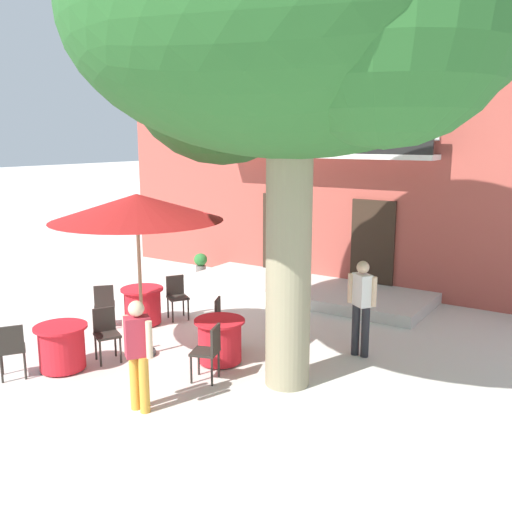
{
  "coord_description": "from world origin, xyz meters",
  "views": [
    {
      "loc": [
        7.31,
        -7.86,
        3.77
      ],
      "look_at": [
        0.86,
        1.94,
        1.3
      ],
      "focal_mm": 39.61,
      "sensor_mm": 36.0,
      "label": 1
    }
  ],
  "objects_px": {
    "cafe_chair_middle_1": "(104,303)",
    "cafe_chair_front_0": "(12,347)",
    "plane_tree": "(287,25)",
    "pedestrian_near_entrance": "(138,350)",
    "cafe_chair_middle_0": "(177,294)",
    "pedestrian_mid_plaza": "(362,303)",
    "cafe_chair_near_tree_1": "(223,319)",
    "cafe_table_near_tree": "(220,340)",
    "cafe_umbrella": "(137,208)",
    "cafe_chair_near_tree_0": "(209,349)",
    "cafe_table_middle": "(143,306)",
    "ground_planter_left": "(201,263)",
    "cafe_table_front": "(62,347)",
    "cafe_chair_front_1": "(106,331)"
  },
  "relations": [
    {
      "from": "cafe_table_front",
      "to": "cafe_chair_front_0",
      "type": "xyz_separation_m",
      "value": [
        -0.35,
        -0.67,
        0.14
      ]
    },
    {
      "from": "cafe_table_near_tree",
      "to": "ground_planter_left",
      "type": "height_order",
      "value": "cafe_table_near_tree"
    },
    {
      "from": "cafe_table_middle",
      "to": "cafe_table_front",
      "type": "height_order",
      "value": "same"
    },
    {
      "from": "plane_tree",
      "to": "pedestrian_near_entrance",
      "type": "relative_size",
      "value": 4.63
    },
    {
      "from": "cafe_table_near_tree",
      "to": "cafe_chair_middle_0",
      "type": "height_order",
      "value": "cafe_chair_middle_0"
    },
    {
      "from": "cafe_chair_middle_0",
      "to": "cafe_chair_front_0",
      "type": "bearing_deg",
      "value": -91.81
    },
    {
      "from": "cafe_chair_middle_1",
      "to": "cafe_chair_front_0",
      "type": "height_order",
      "value": "same"
    },
    {
      "from": "cafe_chair_middle_0",
      "to": "ground_planter_left",
      "type": "height_order",
      "value": "cafe_chair_middle_0"
    },
    {
      "from": "cafe_table_near_tree",
      "to": "cafe_umbrella",
      "type": "xyz_separation_m",
      "value": [
        -1.33,
        -0.48,
        2.22
      ]
    },
    {
      "from": "plane_tree",
      "to": "cafe_chair_middle_1",
      "type": "xyz_separation_m",
      "value": [
        -4.28,
        0.19,
        -4.77
      ]
    },
    {
      "from": "cafe_chair_near_tree_1",
      "to": "pedestrian_near_entrance",
      "type": "distance_m",
      "value": 2.72
    },
    {
      "from": "cafe_chair_near_tree_0",
      "to": "cafe_chair_middle_1",
      "type": "bearing_deg",
      "value": 165.81
    },
    {
      "from": "cafe_chair_near_tree_1",
      "to": "ground_planter_left",
      "type": "distance_m",
      "value": 5.6
    },
    {
      "from": "cafe_table_middle",
      "to": "cafe_chair_middle_1",
      "type": "xyz_separation_m",
      "value": [
        -0.45,
        -0.6,
        0.14
      ]
    },
    {
      "from": "cafe_chair_middle_1",
      "to": "ground_planter_left",
      "type": "xyz_separation_m",
      "value": [
        -1.22,
        4.57,
        -0.19
      ]
    },
    {
      "from": "cafe_umbrella",
      "to": "pedestrian_near_entrance",
      "type": "bearing_deg",
      "value": -46.49
    },
    {
      "from": "cafe_chair_near_tree_1",
      "to": "pedestrian_near_entrance",
      "type": "relative_size",
      "value": 0.57
    },
    {
      "from": "cafe_chair_near_tree_1",
      "to": "cafe_umbrella",
      "type": "xyz_separation_m",
      "value": [
        -0.94,
        -1.12,
        2.08
      ]
    },
    {
      "from": "cafe_chair_near_tree_1",
      "to": "cafe_chair_front_0",
      "type": "xyz_separation_m",
      "value": [
        -1.94,
        -2.99,
        0.0
      ]
    },
    {
      "from": "cafe_chair_near_tree_0",
      "to": "cafe_table_middle",
      "type": "xyz_separation_m",
      "value": [
        -2.86,
        1.44,
        -0.14
      ]
    },
    {
      "from": "cafe_chair_middle_1",
      "to": "cafe_chair_front_0",
      "type": "xyz_separation_m",
      "value": [
        0.67,
        -2.5,
        0.0
      ]
    },
    {
      "from": "plane_tree",
      "to": "cafe_chair_middle_1",
      "type": "relative_size",
      "value": 8.17
    },
    {
      "from": "cafe_chair_near_tree_0",
      "to": "cafe_chair_near_tree_1",
      "type": "distance_m",
      "value": 1.5
    },
    {
      "from": "cafe_chair_middle_0",
      "to": "cafe_table_front",
      "type": "bearing_deg",
      "value": -85.73
    },
    {
      "from": "cafe_chair_middle_1",
      "to": "pedestrian_mid_plaza",
      "type": "bearing_deg",
      "value": 16.53
    },
    {
      "from": "cafe_table_near_tree",
      "to": "cafe_chair_middle_0",
      "type": "bearing_deg",
      "value": 147.09
    },
    {
      "from": "cafe_chair_near_tree_1",
      "to": "cafe_chair_middle_0",
      "type": "distance_m",
      "value": 1.98
    },
    {
      "from": "plane_tree",
      "to": "pedestrian_mid_plaza",
      "type": "relative_size",
      "value": 4.36
    },
    {
      "from": "cafe_chair_middle_1",
      "to": "pedestrian_mid_plaza",
      "type": "distance_m",
      "value": 5.1
    },
    {
      "from": "cafe_table_middle",
      "to": "cafe_chair_front_0",
      "type": "xyz_separation_m",
      "value": [
        0.21,
        -3.1,
        0.14
      ]
    },
    {
      "from": "cafe_chair_near_tree_0",
      "to": "cafe_chair_middle_0",
      "type": "height_order",
      "value": "same"
    },
    {
      "from": "cafe_chair_front_0",
      "to": "cafe_chair_near_tree_1",
      "type": "bearing_deg",
      "value": 57.03
    },
    {
      "from": "plane_tree",
      "to": "cafe_chair_front_0",
      "type": "distance_m",
      "value": 6.42
    },
    {
      "from": "cafe_chair_near_tree_0",
      "to": "cafe_chair_near_tree_1",
      "type": "bearing_deg",
      "value": 118.23
    },
    {
      "from": "cafe_chair_near_tree_1",
      "to": "cafe_table_front",
      "type": "height_order",
      "value": "cafe_chair_near_tree_1"
    },
    {
      "from": "cafe_chair_near_tree_1",
      "to": "pedestrian_near_entrance",
      "type": "height_order",
      "value": "pedestrian_near_entrance"
    },
    {
      "from": "cafe_table_front",
      "to": "cafe_chair_front_1",
      "type": "xyz_separation_m",
      "value": [
        0.29,
        0.7,
        0.14
      ]
    },
    {
      "from": "cafe_chair_near_tree_0",
      "to": "pedestrian_near_entrance",
      "type": "bearing_deg",
      "value": -98.73
    },
    {
      "from": "cafe_chair_middle_0",
      "to": "cafe_table_front",
      "type": "xyz_separation_m",
      "value": [
        0.23,
        -3.11,
        -0.14
      ]
    },
    {
      "from": "cafe_chair_front_0",
      "to": "pedestrian_mid_plaza",
      "type": "height_order",
      "value": "pedestrian_mid_plaza"
    },
    {
      "from": "cafe_table_front",
      "to": "pedestrian_near_entrance",
      "type": "bearing_deg",
      "value": -8.93
    },
    {
      "from": "cafe_chair_near_tree_0",
      "to": "cafe_umbrella",
      "type": "xyz_separation_m",
      "value": [
        -1.65,
        0.2,
        2.08
      ]
    },
    {
      "from": "cafe_chair_middle_1",
      "to": "pedestrian_near_entrance",
      "type": "xyz_separation_m",
      "value": [
        3.11,
        -2.16,
        0.38
      ]
    },
    {
      "from": "cafe_table_near_tree",
      "to": "cafe_table_front",
      "type": "height_order",
      "value": "same"
    },
    {
      "from": "ground_planter_left",
      "to": "pedestrian_mid_plaza",
      "type": "distance_m",
      "value": 6.87
    },
    {
      "from": "plane_tree",
      "to": "cafe_chair_middle_1",
      "type": "distance_m",
      "value": 6.41
    },
    {
      "from": "cafe_table_middle",
      "to": "cafe_umbrella",
      "type": "relative_size",
      "value": 0.3
    },
    {
      "from": "cafe_chair_near_tree_0",
      "to": "cafe_chair_front_0",
      "type": "distance_m",
      "value": 3.13
    },
    {
      "from": "plane_tree",
      "to": "cafe_chair_middle_0",
      "type": "distance_m",
      "value": 6.1
    },
    {
      "from": "plane_tree",
      "to": "cafe_umbrella",
      "type": "relative_size",
      "value": 2.56
    }
  ]
}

